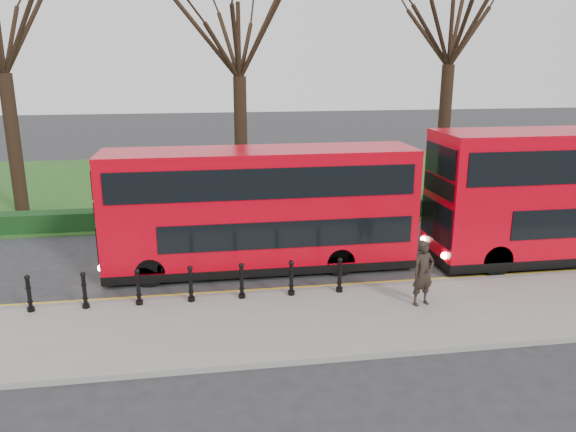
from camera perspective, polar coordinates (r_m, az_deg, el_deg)
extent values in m
plane|color=#28282B|center=(17.54, -8.65, -7.12)|extent=(120.00, 120.00, 0.00)
cube|color=gray|center=(14.77, -8.53, -11.30)|extent=(60.00, 4.00, 0.15)
cube|color=slate|center=(16.59, -8.62, -8.20)|extent=(60.00, 0.25, 0.16)
cube|color=#224E1A|center=(31.91, -8.95, 3.28)|extent=(60.00, 18.00, 0.06)
cube|color=black|center=(23.85, -8.87, 0.03)|extent=(60.00, 0.90, 0.80)
cube|color=yellow|center=(16.89, -8.62, -8.01)|extent=(60.00, 0.10, 0.01)
cube|color=yellow|center=(17.07, -8.63, -7.74)|extent=(60.00, 0.10, 0.01)
cylinder|color=black|center=(27.66, -26.07, 6.47)|extent=(0.60, 0.60, 6.18)
cylinder|color=black|center=(26.53, -4.80, 7.47)|extent=(0.60, 0.60, 6.01)
cylinder|color=black|center=(28.99, 15.52, 8.16)|extent=(0.60, 0.60, 6.51)
cylinder|color=black|center=(16.71, -24.82, -7.21)|extent=(0.15, 0.15, 1.00)
cylinder|color=black|center=(16.37, -19.97, -7.15)|extent=(0.15, 0.15, 1.00)
cylinder|color=black|center=(16.14, -14.96, -7.04)|extent=(0.15, 0.15, 1.00)
cylinder|color=black|center=(16.04, -9.85, -6.87)|extent=(0.15, 0.15, 1.00)
cylinder|color=black|center=(16.07, -4.73, -6.64)|extent=(0.15, 0.15, 1.00)
cylinder|color=black|center=(16.22, 0.34, -6.36)|extent=(0.15, 0.15, 1.00)
cylinder|color=black|center=(16.50, 5.27, -6.05)|extent=(0.15, 0.15, 1.00)
cube|color=red|center=(18.20, -2.79, 1.03)|extent=(9.96, 2.26, 3.67)
cube|color=black|center=(18.76, -2.71, -4.53)|extent=(9.98, 2.28, 0.27)
cube|color=black|center=(17.38, 0.03, -1.90)|extent=(7.97, 0.04, 0.86)
cube|color=black|center=(16.87, -2.40, 3.27)|extent=(9.41, 0.04, 0.95)
cube|color=black|center=(18.30, -18.55, 1.26)|extent=(0.06, 1.99, 0.50)
cylinder|color=black|center=(17.74, -13.81, -5.56)|extent=(0.91, 0.27, 0.91)
cylinder|color=black|center=(19.61, -13.37, -3.48)|extent=(0.91, 0.27, 0.91)
cylinder|color=black|center=(18.19, 5.33, -4.63)|extent=(0.91, 0.27, 0.91)
cylinder|color=black|center=(20.01, 3.94, -2.70)|extent=(0.91, 0.27, 0.91)
cube|color=black|center=(18.92, 15.05, 2.93)|extent=(0.06, 2.24, 0.56)
cylinder|color=black|center=(19.29, 20.41, -4.21)|extent=(1.02, 0.30, 1.02)
cylinder|color=black|center=(21.15, 17.51, -2.23)|extent=(1.02, 0.30, 1.02)
imported|color=black|center=(15.89, 13.57, -5.65)|extent=(0.77, 0.61, 1.85)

